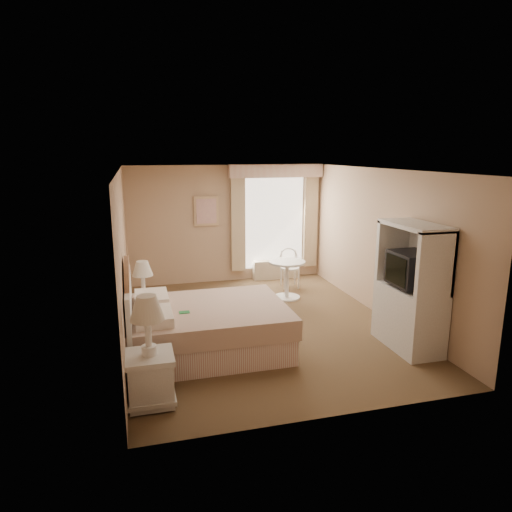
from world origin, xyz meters
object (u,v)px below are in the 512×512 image
object	(u,v)px
round_table	(287,274)
nightstand_near	(150,365)
bed	(200,327)
nightstand_far	(144,303)
armoire	(410,297)
cafe_chair	(289,265)

from	to	relation	value
round_table	nightstand_near	bearing A→B (deg)	-129.82
bed	round_table	bearing A→B (deg)	45.13
bed	nightstand_far	size ratio (longest dim) A/B	2.04
bed	armoire	world-z (taller)	armoire
round_table	bed	bearing A→B (deg)	-134.87
bed	nightstand_far	world-z (taller)	bed
nightstand_near	nightstand_far	xyz separation A→B (m)	(0.00, 2.38, -0.07)
bed	nightstand_near	world-z (taller)	bed
bed	armoire	distance (m)	3.02
bed	nightstand_far	xyz separation A→B (m)	(-0.72, 1.13, 0.04)
nightstand_far	armoire	world-z (taller)	armoire
bed	armoire	size ratio (longest dim) A/B	1.21
nightstand_far	round_table	size ratio (longest dim) A/B	1.47
nightstand_far	round_table	distance (m)	2.82
nightstand_far	round_table	world-z (taller)	nightstand_far
nightstand_near	cafe_chair	distance (m)	4.96
bed	cafe_chair	size ratio (longest dim) A/B	2.72
nightstand_near	round_table	distance (m)	4.20
round_table	armoire	world-z (taller)	armoire
round_table	cafe_chair	world-z (taller)	cafe_chair
cafe_chair	bed	bearing A→B (deg)	-124.87
nightstand_near	armoire	distance (m)	3.72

